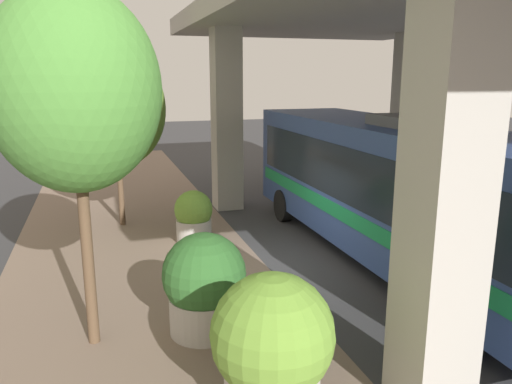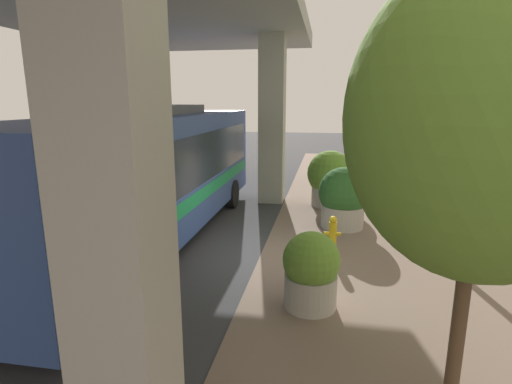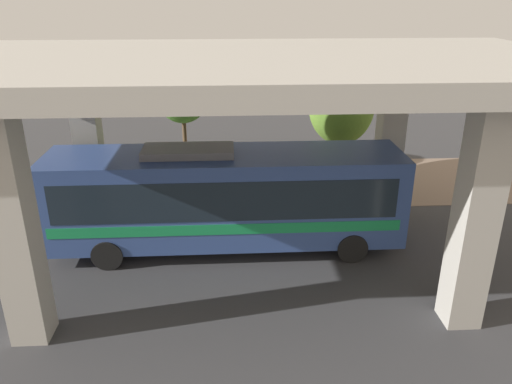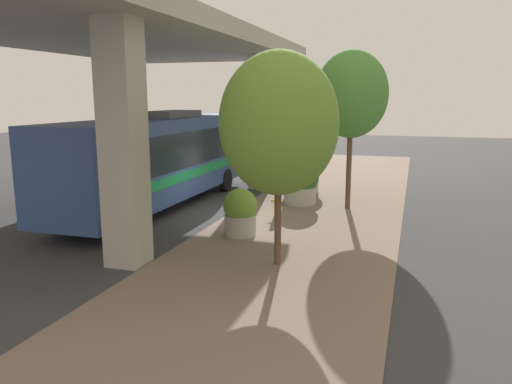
# 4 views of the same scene
# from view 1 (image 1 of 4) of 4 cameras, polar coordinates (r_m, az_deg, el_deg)

# --- Properties ---
(ground_plane) EXTENTS (80.00, 80.00, 0.00)m
(ground_plane) POSITION_cam_1_polar(r_m,az_deg,el_deg) (12.20, 1.08, -8.39)
(ground_plane) COLOR #38383A
(ground_plane) RESTS_ON ground
(sidewalk_strip) EXTENTS (6.00, 40.00, 0.02)m
(sidewalk_strip) POSITION_cam_1_polar(r_m,az_deg,el_deg) (11.66, -13.24, -9.76)
(sidewalk_strip) COLOR #7A6656
(sidewalk_strip) RESTS_ON ground
(overpass) EXTENTS (9.40, 19.22, 6.61)m
(overpass) POSITION_cam_1_polar(r_m,az_deg,el_deg) (13.26, 18.73, 18.25)
(overpass) COLOR #ADA89E
(overpass) RESTS_ON ground
(bus) EXTENTS (2.79, 11.67, 3.62)m
(bus) POSITION_cam_1_polar(r_m,az_deg,el_deg) (12.36, 15.40, 0.94)
(bus) COLOR #334C8C
(bus) RESTS_ON ground
(fire_hydrant) EXTENTS (0.41, 0.20, 1.00)m
(fire_hydrant) POSITION_cam_1_polar(r_m,az_deg,el_deg) (11.22, -6.67, -7.70)
(fire_hydrant) COLOR gold
(fire_hydrant) RESTS_ON ground
(planter_front) EXTENTS (1.04, 1.04, 1.45)m
(planter_front) POSITION_cam_1_polar(r_m,az_deg,el_deg) (13.74, -7.13, -2.83)
(planter_front) COLOR #ADA89E
(planter_front) RESTS_ON ground
(planter_middle) EXTENTS (1.47, 1.47, 1.84)m
(planter_middle) POSITION_cam_1_polar(r_m,az_deg,el_deg) (8.93, -5.89, -10.48)
(planter_middle) COLOR #ADA89E
(planter_middle) RESTS_ON ground
(planter_back) EXTENTS (1.64, 1.64, 2.03)m
(planter_back) POSITION_cam_1_polar(r_m,az_deg,el_deg) (6.81, 1.90, -17.30)
(planter_back) COLOR #ADA89E
(planter_back) RESTS_ON ground
(street_tree_near) EXTENTS (2.66, 2.66, 5.86)m
(street_tree_near) POSITION_cam_1_polar(r_m,az_deg,el_deg) (8.26, -20.05, 10.81)
(street_tree_near) COLOR brown
(street_tree_near) RESTS_ON ground
(street_tree_far) EXTENTS (2.89, 2.89, 5.28)m
(street_tree_far) POSITION_cam_1_polar(r_m,az_deg,el_deg) (15.31, -15.74, 9.14)
(street_tree_far) COLOR brown
(street_tree_far) RESTS_ON ground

